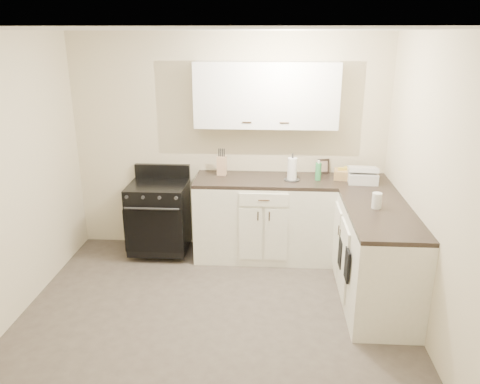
# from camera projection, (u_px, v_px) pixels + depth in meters

# --- Properties ---
(floor) EXTENTS (3.60, 3.60, 0.00)m
(floor) POSITION_uv_depth(u_px,v_px,m) (212.00, 330.00, 4.11)
(floor) COLOR #473F38
(floor) RESTS_ON ground
(ceiling) EXTENTS (3.60, 3.60, 0.00)m
(ceiling) POSITION_uv_depth(u_px,v_px,m) (205.00, 29.00, 3.30)
(ceiling) COLOR white
(ceiling) RESTS_ON wall_back
(wall_back) EXTENTS (3.60, 0.00, 3.60)m
(wall_back) POSITION_uv_depth(u_px,v_px,m) (229.00, 145.00, 5.40)
(wall_back) COLOR beige
(wall_back) RESTS_ON ground
(wall_right) EXTENTS (0.00, 3.60, 3.60)m
(wall_right) POSITION_uv_depth(u_px,v_px,m) (441.00, 201.00, 3.59)
(wall_right) COLOR beige
(wall_right) RESTS_ON ground
(wall_front) EXTENTS (3.60, 0.00, 3.60)m
(wall_front) POSITION_uv_depth(u_px,v_px,m) (155.00, 335.00, 2.00)
(wall_front) COLOR beige
(wall_front) RESTS_ON ground
(base_cabinets_back) EXTENTS (1.55, 0.60, 0.90)m
(base_cabinets_back) POSITION_uv_depth(u_px,v_px,m) (264.00, 219.00, 5.35)
(base_cabinets_back) COLOR white
(base_cabinets_back) RESTS_ON floor
(base_cabinets_right) EXTENTS (0.60, 1.90, 0.90)m
(base_cabinets_right) POSITION_uv_depth(u_px,v_px,m) (370.00, 247.00, 4.67)
(base_cabinets_right) COLOR white
(base_cabinets_right) RESTS_ON floor
(countertop_back) EXTENTS (1.55, 0.60, 0.04)m
(countertop_back) POSITION_uv_depth(u_px,v_px,m) (265.00, 180.00, 5.20)
(countertop_back) COLOR black
(countertop_back) RESTS_ON base_cabinets_back
(countertop_right) EXTENTS (0.60, 1.90, 0.04)m
(countertop_right) POSITION_uv_depth(u_px,v_px,m) (375.00, 203.00, 4.52)
(countertop_right) COLOR black
(countertop_right) RESTS_ON base_cabinets_right
(upper_cabinets) EXTENTS (1.55, 0.30, 0.70)m
(upper_cabinets) POSITION_uv_depth(u_px,v_px,m) (266.00, 95.00, 5.04)
(upper_cabinets) COLOR white
(upper_cabinets) RESTS_ON wall_back
(stove) EXTENTS (0.65, 0.56, 0.79)m
(stove) POSITION_uv_depth(u_px,v_px,m) (159.00, 217.00, 5.40)
(stove) COLOR black
(stove) RESTS_ON floor
(knife_block) EXTENTS (0.11, 0.10, 0.22)m
(knife_block) POSITION_uv_depth(u_px,v_px,m) (222.00, 166.00, 5.30)
(knife_block) COLOR tan
(knife_block) RESTS_ON countertop_back
(paper_towel) EXTENTS (0.12, 0.12, 0.25)m
(paper_towel) POSITION_uv_depth(u_px,v_px,m) (292.00, 169.00, 5.10)
(paper_towel) COLOR white
(paper_towel) RESTS_ON countertop_back
(soap_bottle) EXTENTS (0.07, 0.07, 0.19)m
(soap_bottle) POSITION_uv_depth(u_px,v_px,m) (318.00, 171.00, 5.11)
(soap_bottle) COLOR #399450
(soap_bottle) RESTS_ON countertop_back
(picture_frame) EXTENTS (0.14, 0.07, 0.17)m
(picture_frame) POSITION_uv_depth(u_px,v_px,m) (323.00, 166.00, 5.36)
(picture_frame) COLOR black
(picture_frame) RESTS_ON countertop_back
(wicker_basket) EXTENTS (0.32, 0.24, 0.10)m
(wicker_basket) POSITION_uv_depth(u_px,v_px,m) (348.00, 174.00, 5.17)
(wicker_basket) COLOR tan
(wicker_basket) RESTS_ON countertop_right
(countertop_grill) EXTENTS (0.33, 0.31, 0.11)m
(countertop_grill) POSITION_uv_depth(u_px,v_px,m) (362.00, 177.00, 5.06)
(countertop_grill) COLOR silver
(countertop_grill) RESTS_ON countertop_right
(glass_jar) EXTENTS (0.11, 0.11, 0.15)m
(glass_jar) POSITION_uv_depth(u_px,v_px,m) (377.00, 201.00, 4.30)
(glass_jar) COLOR silver
(glass_jar) RESTS_ON countertop_right
(oven_mitt_near) EXTENTS (0.02, 0.17, 0.29)m
(oven_mitt_near) POSITION_uv_depth(u_px,v_px,m) (347.00, 265.00, 4.12)
(oven_mitt_near) COLOR black
(oven_mitt_near) RESTS_ON base_cabinets_right
(oven_mitt_far) EXTENTS (0.02, 0.16, 0.28)m
(oven_mitt_far) POSITION_uv_depth(u_px,v_px,m) (341.00, 253.00, 4.50)
(oven_mitt_far) COLOR black
(oven_mitt_far) RESTS_ON base_cabinets_right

